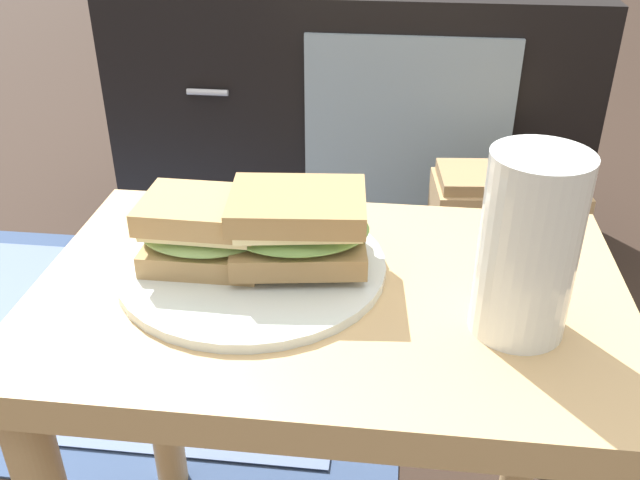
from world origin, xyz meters
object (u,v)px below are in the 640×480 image
object	(u,v)px
sandwich_back	(298,226)
beer_glass	(528,249)
sandwich_front	(204,231)
plate	(253,266)
tv_cabinet	(353,115)
paper_bag	(496,270)

from	to	relation	value
sandwich_back	beer_glass	bearing A→B (deg)	-18.36
sandwich_front	sandwich_back	size ratio (longest dim) A/B	0.81
plate	sandwich_front	world-z (taller)	sandwich_front
tv_cabinet	sandwich_front	xyz separation A→B (m)	(-0.08, -0.93, 0.21)
paper_bag	plate	bearing A→B (deg)	-123.37
tv_cabinet	plate	distance (m)	0.95
beer_glass	paper_bag	distance (m)	0.66
tv_cabinet	plate	world-z (taller)	tv_cabinet
sandwich_back	tv_cabinet	bearing A→B (deg)	90.80
sandwich_back	paper_bag	bearing A→B (deg)	60.40
plate	sandwich_back	size ratio (longest dim) A/B	1.75
plate	sandwich_front	bearing A→B (deg)	-176.66
paper_bag	sandwich_back	bearing A→B (deg)	-119.60
sandwich_front	paper_bag	bearing A→B (deg)	53.19
tv_cabinet	paper_bag	xyz separation A→B (m)	(0.29, -0.45, -0.11)
plate	sandwich_front	distance (m)	0.06
plate	beer_glass	world-z (taller)	beer_glass
tv_cabinet	beer_glass	xyz separation A→B (m)	(0.21, -0.99, 0.25)
tv_cabinet	sandwich_front	size ratio (longest dim) A/B	7.91
sandwich_front	paper_bag	size ratio (longest dim) A/B	0.33
tv_cabinet	beer_glass	bearing A→B (deg)	-77.94
tv_cabinet	sandwich_back	size ratio (longest dim) A/B	6.44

